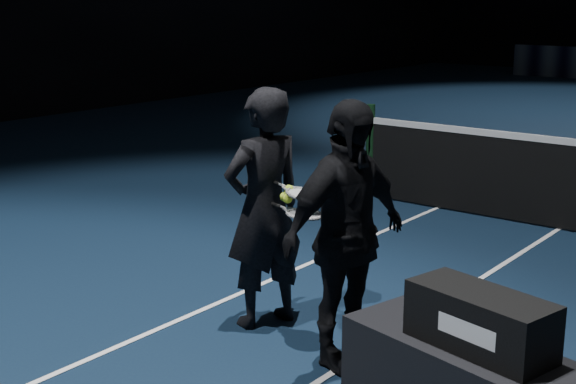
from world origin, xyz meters
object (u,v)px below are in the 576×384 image
at_px(tennis_balls, 287,195).
at_px(racket_lower, 305,214).
at_px(racket_upper, 305,194).
at_px(racket_bag, 480,321).
at_px(player_b, 346,236).
at_px(player_a, 264,209).

bearing_deg(tennis_balls, racket_lower, -14.83).
distance_m(racket_upper, tennis_balls, 0.15).
height_order(racket_bag, racket_upper, racket_upper).
relative_size(racket_upper, tennis_balls, 5.67).
bearing_deg(tennis_balls, racket_upper, 0.21).
height_order(racket_upper, tennis_balls, racket_upper).
bearing_deg(racket_upper, player_b, -9.08).
bearing_deg(racket_lower, racket_bag, 0.30).
xyz_separation_m(racket_lower, tennis_balls, (-0.19, 0.05, 0.09)).
height_order(player_a, player_b, same).
xyz_separation_m(player_a, racket_lower, (0.44, -0.10, 0.05)).
relative_size(player_a, player_b, 1.00).
distance_m(player_a, tennis_balls, 0.29).
relative_size(player_a, tennis_balls, 14.39).
relative_size(racket_bag, player_b, 0.46).
bearing_deg(racket_upper, racket_bag, -5.23).
distance_m(player_b, racket_lower, 0.40).
bearing_deg(player_a, racket_upper, 100.09).
height_order(racket_lower, tennis_balls, tennis_balls).
xyz_separation_m(player_a, player_b, (0.83, -0.20, 0.00)).
xyz_separation_m(player_a, racket_upper, (0.40, -0.05, 0.18)).
xyz_separation_m(racket_lower, racket_upper, (-0.04, 0.05, 0.12)).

